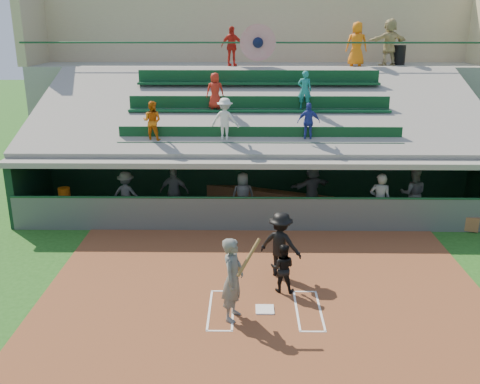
{
  "coord_description": "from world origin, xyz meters",
  "views": [
    {
      "loc": [
        -0.43,
        -11.09,
        6.52
      ],
      "look_at": [
        -0.63,
        3.5,
        1.8
      ],
      "focal_mm": 40.0,
      "sensor_mm": 36.0,
      "label": 1
    }
  ],
  "objects_px": {
    "home_plate": "(265,309)",
    "batter_at_plate": "(233,279)",
    "catcher": "(282,268)",
    "white_table": "(64,208)",
    "water_cooler": "(64,193)",
    "trash_bin": "(399,55)"
  },
  "relations": [
    {
      "from": "home_plate",
      "to": "catcher",
      "type": "bearing_deg",
      "value": 64.15
    },
    {
      "from": "trash_bin",
      "to": "batter_at_plate",
      "type": "bearing_deg",
      "value": -117.12
    },
    {
      "from": "home_plate",
      "to": "batter_at_plate",
      "type": "xyz_separation_m",
      "value": [
        -0.73,
        -0.35,
        0.97
      ]
    },
    {
      "from": "water_cooler",
      "to": "white_table",
      "type": "bearing_deg",
      "value": 173.49
    },
    {
      "from": "home_plate",
      "to": "catcher",
      "type": "distance_m",
      "value": 1.22
    },
    {
      "from": "home_plate",
      "to": "white_table",
      "type": "relative_size",
      "value": 0.57
    },
    {
      "from": "home_plate",
      "to": "trash_bin",
      "type": "height_order",
      "value": "trash_bin"
    },
    {
      "from": "batter_at_plate",
      "to": "trash_bin",
      "type": "distance_m",
      "value": 15.86
    },
    {
      "from": "batter_at_plate",
      "to": "catcher",
      "type": "relative_size",
      "value": 1.55
    },
    {
      "from": "home_plate",
      "to": "white_table",
      "type": "height_order",
      "value": "white_table"
    },
    {
      "from": "home_plate",
      "to": "batter_at_plate",
      "type": "relative_size",
      "value": 0.22
    },
    {
      "from": "batter_at_plate",
      "to": "white_table",
      "type": "xyz_separation_m",
      "value": [
        -5.96,
        6.4,
        -0.63
      ]
    },
    {
      "from": "batter_at_plate",
      "to": "white_table",
      "type": "distance_m",
      "value": 8.76
    },
    {
      "from": "catcher",
      "to": "white_table",
      "type": "xyz_separation_m",
      "value": [
        -7.15,
        5.11,
        -0.28
      ]
    },
    {
      "from": "water_cooler",
      "to": "batter_at_plate",
      "type": "bearing_deg",
      "value": -47.29
    },
    {
      "from": "water_cooler",
      "to": "trash_bin",
      "type": "height_order",
      "value": "trash_bin"
    },
    {
      "from": "home_plate",
      "to": "catcher",
      "type": "height_order",
      "value": "catcher"
    },
    {
      "from": "batter_at_plate",
      "to": "water_cooler",
      "type": "bearing_deg",
      "value": 132.71
    },
    {
      "from": "white_table",
      "to": "water_cooler",
      "type": "distance_m",
      "value": 0.53
    },
    {
      "from": "catcher",
      "to": "trash_bin",
      "type": "height_order",
      "value": "trash_bin"
    },
    {
      "from": "batter_at_plate",
      "to": "trash_bin",
      "type": "bearing_deg",
      "value": 62.88
    },
    {
      "from": "home_plate",
      "to": "batter_at_plate",
      "type": "bearing_deg",
      "value": -154.83
    }
  ]
}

